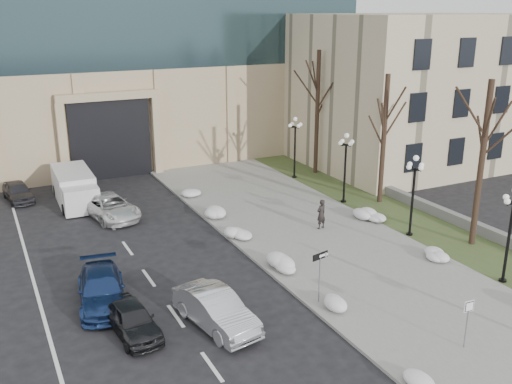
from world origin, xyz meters
TOP-DOWN VIEW (x-y plane):
  - sidewalk at (3.50, 14.00)m, footprint 9.00×40.00m
  - curb at (-1.00, 14.00)m, footprint 0.30×40.00m
  - grass_strip at (10.00, 14.00)m, footprint 4.00×40.00m
  - stone_wall at (12.00, 16.00)m, footprint 0.50×30.00m
  - classical_building at (22.00, 27.98)m, footprint 22.00×18.12m
  - car_a at (-8.45, 9.48)m, footprint 1.83×3.86m
  - car_b at (-5.28, 8.52)m, footprint 2.40×4.76m
  - car_c at (-9.01, 12.46)m, footprint 2.70×5.07m
  - car_d at (-6.21, 23.20)m, footprint 3.29×5.43m
  - car_e at (-11.00, 29.29)m, footprint 2.01×3.98m
  - pedestrian at (4.30, 15.57)m, footprint 0.72×0.55m
  - box_truck at (-7.60, 27.20)m, footprint 2.42×6.52m
  - one_way_sign at (-0.40, 8.21)m, footprint 0.92×0.31m
  - keep_sign at (2.46, 2.72)m, footprint 0.45×0.07m
  - snow_clump_b at (-0.69, 2.20)m, footprint 1.10×1.60m
  - snow_clump_c at (-0.40, 7.48)m, footprint 1.10×1.60m
  - snow_clump_d at (-0.70, 11.93)m, footprint 1.10×1.60m
  - snow_clump_e at (-0.69, 16.20)m, footprint 1.10×1.60m
  - snow_clump_f at (-0.44, 20.42)m, footprint 1.10×1.60m
  - snow_clump_g at (-0.38, 24.85)m, footprint 1.10×1.60m
  - snow_clump_i at (7.32, 9.17)m, footprint 1.10×1.60m
  - snow_clump_j at (7.72, 15.33)m, footprint 1.10×1.60m
  - lamppost_a at (8.30, 6.00)m, footprint 1.18×1.18m
  - lamppost_b at (8.30, 12.50)m, footprint 1.18×1.18m
  - lamppost_c at (8.30, 19.00)m, footprint 1.18×1.18m
  - lamppost_d at (8.30, 25.50)m, footprint 1.18×1.18m
  - tree_near at (10.50, 10.00)m, footprint 3.20×3.20m
  - tree_mid at (10.50, 18.00)m, footprint 3.20×3.20m
  - tree_far at (10.50, 26.00)m, footprint 3.20×3.20m

SIDE VIEW (x-z plane):
  - grass_strip at x=10.00m, z-range 0.00..0.10m
  - sidewalk at x=3.50m, z-range 0.00..0.12m
  - curb at x=-1.00m, z-range 0.00..0.14m
  - snow_clump_b at x=-0.69m, z-range 0.12..0.48m
  - snow_clump_c at x=-0.40m, z-range 0.12..0.48m
  - snow_clump_d at x=-0.70m, z-range 0.12..0.48m
  - snow_clump_e at x=-0.69m, z-range 0.12..0.48m
  - snow_clump_f at x=-0.44m, z-range 0.12..0.48m
  - snow_clump_g at x=-0.38m, z-range 0.12..0.48m
  - snow_clump_i at x=7.32m, z-range 0.12..0.48m
  - snow_clump_j at x=7.72m, z-range 0.12..0.48m
  - stone_wall at x=12.00m, z-range 0.00..0.70m
  - car_a at x=-8.45m, z-range 0.00..1.27m
  - car_e at x=-11.00m, z-range 0.00..1.30m
  - car_c at x=-9.01m, z-range 0.00..1.40m
  - car_d at x=-6.21m, z-range 0.00..1.41m
  - car_b at x=-5.28m, z-range 0.00..1.50m
  - box_truck at x=-7.60m, z-range -0.03..2.02m
  - pedestrian at x=4.30m, z-range 0.12..1.89m
  - keep_sign at x=2.46m, z-range 0.49..2.58m
  - one_way_sign at x=-0.40m, z-range 0.80..3.24m
  - lamppost_a at x=8.30m, z-range 0.69..5.45m
  - lamppost_b at x=8.30m, z-range 0.69..5.45m
  - lamppost_c at x=8.30m, z-range 0.69..5.45m
  - lamppost_d at x=8.30m, z-range 0.69..5.45m
  - tree_mid at x=10.50m, z-range 1.25..9.75m
  - tree_near at x=10.50m, z-range 1.33..10.33m
  - classical_building at x=22.00m, z-range 0.00..12.00m
  - tree_far at x=10.50m, z-range 1.40..10.90m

